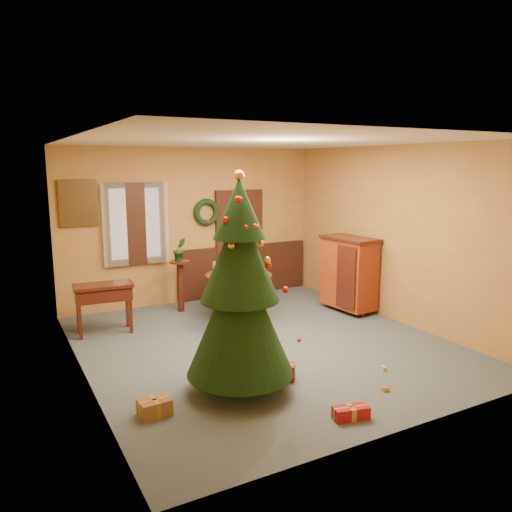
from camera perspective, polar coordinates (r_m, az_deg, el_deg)
room_envelope at (r=9.58m, az=-5.92°, el=1.54°), size 5.50×5.50×5.50m
dining_table at (r=8.42m, az=-1.98°, el=-3.65°), size 1.12×1.12×0.77m
urn at (r=8.34m, az=-2.00°, el=-1.37°), size 0.30×0.30×0.22m
centerpiece_plant at (r=8.29m, az=-2.01°, el=0.65°), size 0.34×0.30×0.38m
chair_near at (r=7.56m, az=-2.96°, el=-5.30°), size 0.52×0.52×1.01m
chair_far at (r=9.01m, az=-3.88°, el=-3.09°), size 0.45×0.45×0.90m
guitar at (r=7.28m, az=-0.65°, el=-6.91°), size 0.51×0.63×0.82m
plant_stand at (r=8.93m, az=-8.63°, el=-2.74°), size 0.36×0.36×0.92m
stand_plant at (r=8.82m, az=-8.73°, el=0.76°), size 0.24×0.20×0.41m
christmas_tree at (r=5.58m, az=-1.87°, el=-3.96°), size 1.23×1.23×2.53m
writing_desk at (r=8.04m, az=-17.04°, el=-4.42°), size 0.91×0.51×0.78m
sideboard at (r=8.99m, az=10.54°, el=-1.78°), size 0.64×1.08×1.33m
gift_a at (r=5.55m, az=-11.51°, el=-16.57°), size 0.34×0.26×0.17m
gift_b at (r=6.25m, az=3.54°, el=-13.06°), size 0.27×0.27×0.20m
gift_c at (r=6.49m, az=-2.04°, el=-12.45°), size 0.28×0.24×0.13m
gift_d at (r=5.48m, az=10.81°, el=-17.18°), size 0.40×0.24×0.13m
toy_a at (r=7.47m, az=1.91°, el=-9.65°), size 0.09×0.09×0.05m
toy_b at (r=7.06m, az=3.02°, el=-10.82°), size 0.06×0.06×0.06m
toy_c at (r=6.72m, az=14.41°, el=-12.32°), size 0.07×0.09×0.05m
toy_d at (r=7.53m, az=4.94°, el=-9.48°), size 0.06×0.06×0.06m
toy_e at (r=6.16m, az=14.58°, el=-14.50°), size 0.09×0.06×0.05m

